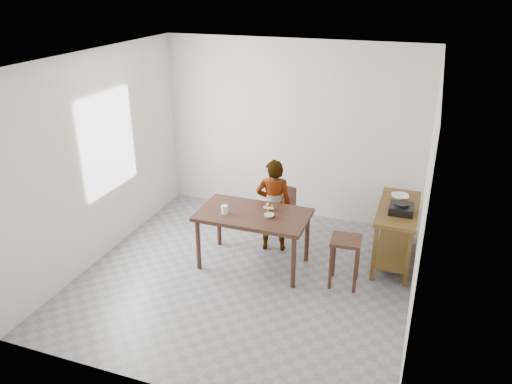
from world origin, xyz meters
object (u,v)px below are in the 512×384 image
(child, at_px, (274,206))
(stool, at_px, (344,262))
(dining_table, at_px, (253,239))
(prep_counter, at_px, (395,234))
(dining_chair, at_px, (279,214))

(child, relative_size, stool, 2.09)
(dining_table, height_order, stool, dining_table)
(prep_counter, distance_m, stool, 0.92)
(dining_table, bearing_deg, child, 77.20)
(dining_chair, height_order, stool, dining_chair)
(dining_chair, bearing_deg, child, -77.25)
(dining_table, bearing_deg, stool, -2.50)
(dining_chair, bearing_deg, stool, -28.95)
(dining_table, bearing_deg, dining_chair, 83.61)
(child, distance_m, dining_chair, 0.43)
(child, bearing_deg, dining_table, 62.37)
(child, height_order, dining_chair, child)
(prep_counter, distance_m, child, 1.64)
(prep_counter, xyz_separation_m, dining_chair, (-1.63, 0.11, -0.02))
(dining_table, distance_m, dining_chair, 0.82)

